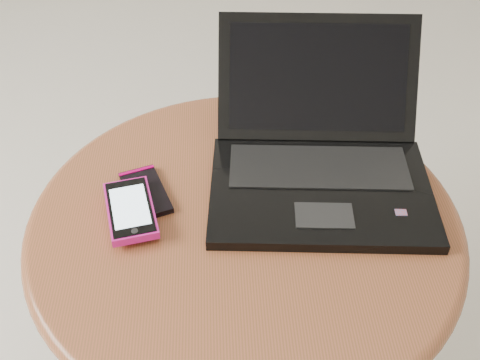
{
  "coord_description": "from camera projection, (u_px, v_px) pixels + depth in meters",
  "views": [
    {
      "loc": [
        -0.05,
        -0.6,
        1.16
      ],
      "look_at": [
        -0.02,
        0.05,
        0.59
      ],
      "focal_mm": 44.27,
      "sensor_mm": 36.0,
      "label": 1
    }
  ],
  "objects": [
    {
      "name": "phone_black",
      "position": [
        145.0,
        192.0,
        0.92
      ],
      "size": [
        0.09,
        0.12,
        0.01
      ],
      "color": "black",
      "rests_on": "table"
    },
    {
      "name": "laptop",
      "position": [
        320.0,
        157.0,
        0.94
      ],
      "size": [
        0.36,
        0.38,
        0.2
      ],
      "color": "black",
      "rests_on": "table"
    },
    {
      "name": "phone_pink",
      "position": [
        130.0,
        210.0,
        0.88
      ],
      "size": [
        0.09,
        0.14,
        0.02
      ],
      "color": "#DB188F",
      "rests_on": "phone_black"
    },
    {
      "name": "table",
      "position": [
        244.0,
        263.0,
        0.97
      ],
      "size": [
        0.66,
        0.66,
        0.53
      ],
      "color": "#563315",
      "rests_on": "ground"
    }
  ]
}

